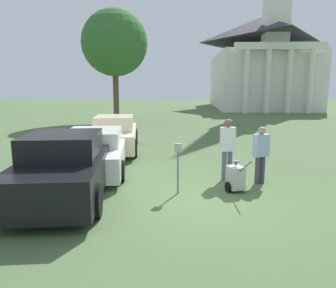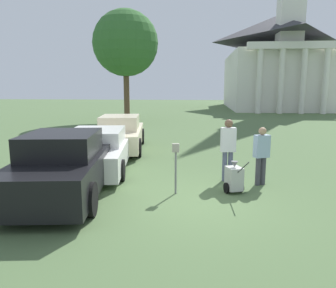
% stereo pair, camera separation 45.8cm
% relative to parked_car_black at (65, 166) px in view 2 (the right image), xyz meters
% --- Properties ---
extents(ground_plane, '(120.00, 120.00, 0.00)m').
position_rel_parked_car_black_xyz_m(ground_plane, '(3.16, -0.19, -0.76)').
color(ground_plane, '#4C663D').
extents(parked_car_black, '(2.49, 4.97, 1.63)m').
position_rel_parked_car_black_xyz_m(parked_car_black, '(0.00, 0.00, 0.00)').
color(parked_car_black, black).
rests_on(parked_car_black, ground_plane).
extents(parked_car_white, '(2.56, 5.38, 1.36)m').
position_rel_parked_car_black_xyz_m(parked_car_white, '(0.00, 2.81, -0.12)').
color(parked_car_white, silver).
rests_on(parked_car_white, ground_plane).
extents(parked_car_cream, '(2.38, 5.02, 1.52)m').
position_rel_parked_car_black_xyz_m(parked_car_cream, '(0.00, 6.05, -0.06)').
color(parked_car_cream, beige).
rests_on(parked_car_cream, ground_plane).
extents(parking_meter, '(0.18, 0.09, 1.32)m').
position_rel_parked_car_black_xyz_m(parking_meter, '(2.80, 0.35, 0.17)').
color(parking_meter, slate).
rests_on(parking_meter, ground_plane).
extents(person_worker, '(0.45, 0.28, 1.83)m').
position_rel_parked_car_black_xyz_m(person_worker, '(4.24, 1.65, 0.29)').
color(person_worker, '#515670').
rests_on(person_worker, ground_plane).
extents(person_supervisor, '(0.47, 0.37, 1.64)m').
position_rel_parked_car_black_xyz_m(person_supervisor, '(5.14, 1.35, 0.17)').
color(person_supervisor, '#3F3F47').
rests_on(person_supervisor, ground_plane).
extents(equipment_cart, '(0.54, 0.99, 1.00)m').
position_rel_parked_car_black_xyz_m(equipment_cart, '(4.32, 0.57, -0.37)').
color(equipment_cart, '#B2B2AD').
rests_on(equipment_cart, ground_plane).
extents(church, '(10.98, 18.35, 26.59)m').
position_rel_parked_car_black_xyz_m(church, '(12.70, 35.30, 5.34)').
color(church, silver).
rests_on(church, ground_plane).
extents(shade_tree, '(5.02, 5.02, 8.52)m').
position_rel_parked_car_black_xyz_m(shade_tree, '(-2.27, 17.78, 5.23)').
color(shade_tree, brown).
rests_on(shade_tree, ground_plane).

